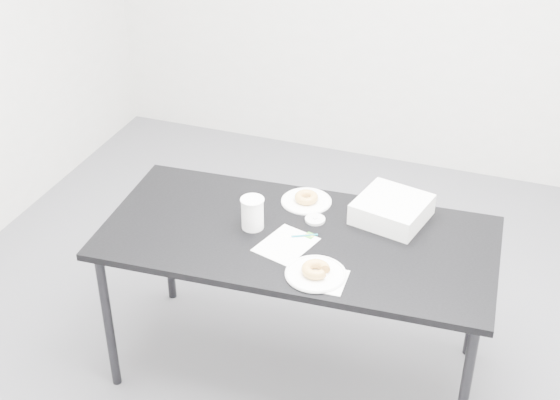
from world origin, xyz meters
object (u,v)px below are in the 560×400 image
(plate_near, at_px, (316,274))
(plate_far, at_px, (306,201))
(table, at_px, (298,246))
(donut_near, at_px, (316,269))
(donut_far, at_px, (306,197))
(pen, at_px, (305,235))
(bakery_box, at_px, (392,209))
(scorecard, at_px, (286,244))
(coffee_cup, at_px, (253,213))

(plate_near, xyz_separation_m, plate_far, (-0.21, 0.51, -0.00))
(table, height_order, donut_near, donut_near)
(donut_near, relative_size, donut_far, 1.06)
(donut_near, xyz_separation_m, plate_far, (-0.21, 0.51, -0.03))
(pen, xyz_separation_m, bakery_box, (0.32, 0.26, 0.04))
(pen, xyz_separation_m, plate_near, (0.13, -0.24, 0.00))
(scorecard, relative_size, donut_far, 2.26)
(plate_near, distance_m, coffee_cup, 0.44)
(plate_near, bearing_deg, donut_near, 0.00)
(plate_far, relative_size, bakery_box, 0.80)
(scorecard, distance_m, plate_near, 0.24)
(coffee_cup, relative_size, bakery_box, 0.50)
(table, distance_m, bakery_box, 0.45)
(plate_far, xyz_separation_m, bakery_box, (0.40, -0.01, 0.05))
(donut_far, bearing_deg, plate_near, -67.91)
(scorecard, relative_size, plate_near, 1.00)
(bakery_box, bearing_deg, table, -130.34)
(scorecard, xyz_separation_m, bakery_box, (0.37, 0.35, 0.05))
(donut_near, relative_size, coffee_cup, 0.79)
(donut_near, height_order, bakery_box, bakery_box)
(scorecard, bearing_deg, bakery_box, 59.31)
(pen, distance_m, plate_far, 0.28)
(scorecard, relative_size, plate_far, 1.06)
(plate_near, bearing_deg, table, 122.94)
(scorecard, bearing_deg, table, 90.45)
(plate_far, distance_m, coffee_cup, 0.32)
(pen, distance_m, coffee_cup, 0.25)
(pen, height_order, donut_far, donut_far)
(plate_near, xyz_separation_m, coffee_cup, (-0.36, 0.23, 0.07))
(table, relative_size, coffee_cup, 11.92)
(plate_far, height_order, bakery_box, bakery_box)
(plate_far, bearing_deg, plate_near, -67.91)
(scorecard, distance_m, donut_near, 0.24)
(coffee_cup, bearing_deg, plate_near, -32.88)
(scorecard, xyz_separation_m, plate_near, (0.18, -0.16, 0.01))
(plate_far, distance_m, donut_far, 0.02)
(pen, bearing_deg, donut_far, 79.94)
(coffee_cup, bearing_deg, pen, 1.86)
(table, xyz_separation_m, coffee_cup, (-0.20, -0.01, 0.13))
(pen, relative_size, bakery_box, 0.39)
(donut_near, xyz_separation_m, bakery_box, (0.19, 0.51, 0.02))
(table, height_order, scorecard, scorecard)
(donut_far, relative_size, coffee_cup, 0.75)
(coffee_cup, bearing_deg, plate_far, 60.83)
(coffee_cup, height_order, bakery_box, coffee_cup)
(pen, height_order, coffee_cup, coffee_cup)
(plate_near, relative_size, donut_far, 2.27)
(donut_far, bearing_deg, plate_far, 0.00)
(coffee_cup, bearing_deg, scorecard, -22.80)
(donut_far, bearing_deg, bakery_box, -0.73)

